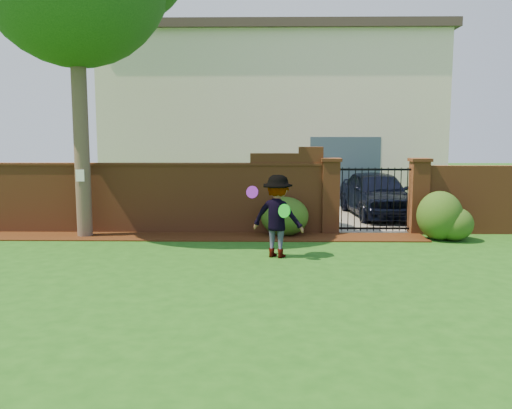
{
  "coord_description": "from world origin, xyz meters",
  "views": [
    {
      "loc": [
        0.77,
        -9.25,
        2.41
      ],
      "look_at": [
        0.59,
        1.4,
        1.05
      ],
      "focal_mm": 37.38,
      "sensor_mm": 36.0,
      "label": 1
    }
  ],
  "objects_px": {
    "car": "(379,194)",
    "frisbee_green": "(284,211)",
    "man": "(277,216)",
    "frisbee_purple": "(252,192)"
  },
  "relations": [
    {
      "from": "car",
      "to": "frisbee_green",
      "type": "xyz_separation_m",
      "value": [
        -3.03,
        -5.63,
        0.28
      ]
    },
    {
      "from": "man",
      "to": "frisbee_green",
      "type": "height_order",
      "value": "man"
    },
    {
      "from": "frisbee_green",
      "to": "man",
      "type": "bearing_deg",
      "value": 116.09
    },
    {
      "from": "car",
      "to": "frisbee_purple",
      "type": "height_order",
      "value": "frisbee_purple"
    },
    {
      "from": "car",
      "to": "frisbee_purple",
      "type": "bearing_deg",
      "value": -128.39
    },
    {
      "from": "man",
      "to": "frisbee_purple",
      "type": "bearing_deg",
      "value": 27.83
    },
    {
      "from": "frisbee_purple",
      "to": "frisbee_green",
      "type": "distance_m",
      "value": 0.75
    },
    {
      "from": "car",
      "to": "man",
      "type": "bearing_deg",
      "value": -124.9
    },
    {
      "from": "man",
      "to": "frisbee_green",
      "type": "distance_m",
      "value": 0.35
    },
    {
      "from": "man",
      "to": "frisbee_green",
      "type": "xyz_separation_m",
      "value": [
        0.14,
        -0.29,
        0.15
      ]
    }
  ]
}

